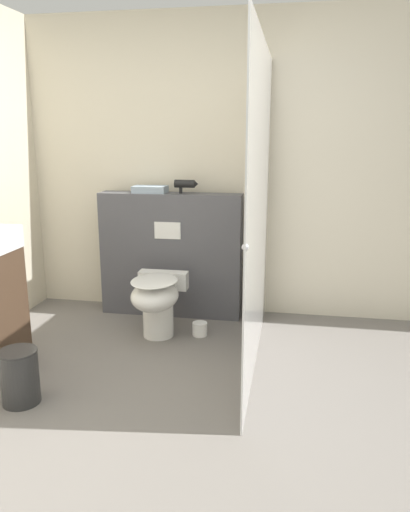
% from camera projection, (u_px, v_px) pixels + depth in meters
% --- Properties ---
extents(ground_plane, '(12.00, 12.00, 0.00)m').
position_uv_depth(ground_plane, '(133.00, 433.00, 2.63)').
color(ground_plane, slate).
extents(wall_back, '(8.00, 0.06, 2.50)m').
position_uv_depth(wall_back, '(202.00, 168.00, 4.23)').
color(wall_back, beige).
rests_on(wall_back, ground_plane).
extents(partition_panel, '(1.20, 0.22, 1.05)m').
position_uv_depth(partition_panel, '(171.00, 255.00, 4.26)').
color(partition_panel, '#4C4C51').
rests_on(partition_panel, ground_plane).
extents(shower_glass, '(0.04, 1.89, 2.10)m').
position_uv_depth(shower_glass, '(259.00, 210.00, 3.25)').
color(shower_glass, silver).
rests_on(shower_glass, ground_plane).
extents(toilet, '(0.39, 0.54, 0.48)m').
position_uv_depth(toilet, '(157.00, 299.00, 3.79)').
color(toilet, white).
rests_on(toilet, ground_plane).
extents(hair_drier, '(0.20, 0.07, 0.11)m').
position_uv_depth(hair_drier, '(186.00, 184.00, 4.09)').
color(hair_drier, black).
rests_on(hair_drier, partition_panel).
extents(folded_towel, '(0.28, 0.17, 0.06)m').
position_uv_depth(folded_towel, '(150.00, 189.00, 4.16)').
color(folded_towel, '#8C9EAD').
rests_on(folded_towel, partition_panel).
extents(spare_toilet_roll, '(0.12, 0.12, 0.11)m').
position_uv_depth(spare_toilet_roll, '(200.00, 329.00, 3.89)').
color(spare_toilet_roll, white).
rests_on(spare_toilet_roll, ground_plane).
extents(waste_bin, '(0.22, 0.22, 0.33)m').
position_uv_depth(waste_bin, '(20.00, 377.00, 2.89)').
color(waste_bin, '#2D2D2D').
rests_on(waste_bin, ground_plane).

